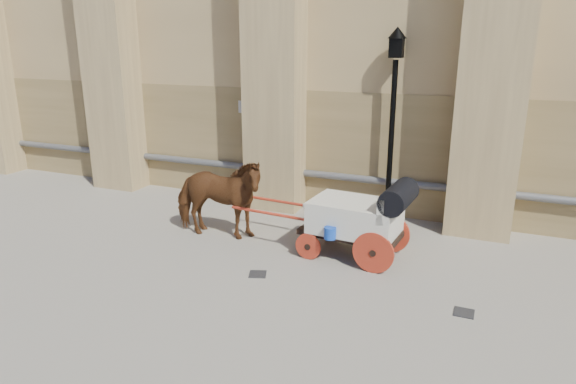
% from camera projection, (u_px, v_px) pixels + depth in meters
% --- Properties ---
extents(ground, '(90.00, 90.00, 0.00)m').
position_uv_depth(ground, '(248.00, 266.00, 9.97)').
color(ground, gray).
rests_on(ground, ground).
extents(horse, '(2.28, 1.24, 1.84)m').
position_uv_depth(horse, '(218.00, 198.00, 11.15)').
color(horse, brown).
rests_on(horse, ground).
extents(carriage, '(3.82, 1.39, 1.64)m').
position_uv_depth(carriage, '(361.00, 216.00, 10.13)').
color(carriage, black).
rests_on(carriage, ground).
extents(street_lamp, '(0.42, 0.42, 4.49)m').
position_uv_depth(street_lamp, '(392.00, 122.00, 11.80)').
color(street_lamp, black).
rests_on(street_lamp, ground).
extents(drain_grate_near, '(0.41, 0.41, 0.01)m').
position_uv_depth(drain_grate_near, '(258.00, 274.00, 9.63)').
color(drain_grate_near, black).
rests_on(drain_grate_near, ground).
extents(drain_grate_far, '(0.32, 0.32, 0.01)m').
position_uv_depth(drain_grate_far, '(464.00, 313.00, 8.29)').
color(drain_grate_far, black).
rests_on(drain_grate_far, ground).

